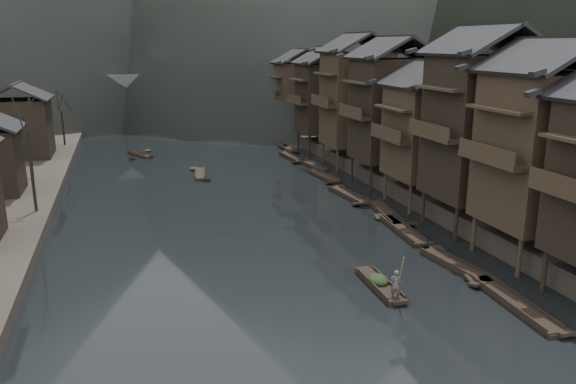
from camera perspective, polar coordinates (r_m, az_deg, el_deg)
name	(u,v)px	position (r m, az deg, el deg)	size (l,w,h in m)	color
water	(284,282)	(34.82, -0.36, -9.09)	(300.00, 300.00, 0.00)	black
right_bank	(441,138)	(84.10, 15.28, 5.30)	(40.00, 200.00, 1.80)	#2D2823
stilt_houses	(401,98)	(56.22, 11.45, 9.35)	(9.00, 67.60, 15.73)	black
bare_trees	(10,147)	(46.65, -26.39, 4.10)	(3.93, 62.53, 7.87)	black
moored_sampans	(320,173)	(62.48, 3.29, 1.97)	(3.17, 74.06, 0.47)	black
midriver_boats	(183,149)	(77.66, -10.64, 4.29)	(13.60, 38.35, 0.45)	black
stone_bridge	(173,96)	(103.35, -11.62, 9.58)	(40.00, 6.00, 9.00)	#4C4C4F
hero_sampan	(380,285)	(34.28, 9.32, -9.33)	(1.23, 5.32, 0.44)	black
cargo_heap	(378,275)	(34.24, 9.18, -8.28)	(1.17, 1.53, 0.70)	black
boatman	(396,280)	(32.35, 10.91, -8.81)	(0.63, 0.41, 1.71)	#4C4B4E
bamboo_pole	(402,236)	(31.48, 11.47, -4.38)	(0.06, 0.06, 4.05)	#8C7A51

